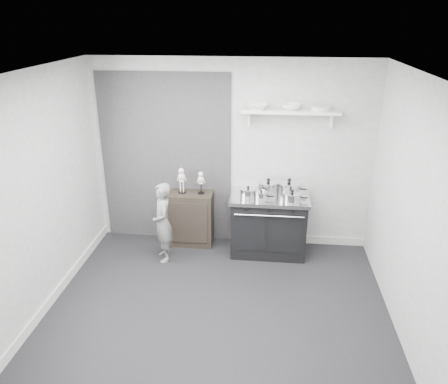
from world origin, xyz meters
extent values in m
plane|color=black|center=(0.00, 0.00, 0.00)|extent=(4.00, 4.00, 0.00)
cube|color=#A4A4A2|center=(0.00, 1.80, 1.35)|extent=(4.00, 0.02, 2.70)
cube|color=#A4A4A2|center=(0.00, -1.80, 1.35)|extent=(4.00, 0.02, 2.70)
cube|color=#A4A4A2|center=(-2.00, 0.00, 1.35)|extent=(0.02, 3.60, 2.70)
cube|color=#A4A4A2|center=(2.00, 0.00, 1.35)|extent=(0.02, 3.60, 2.70)
cube|color=silver|center=(0.00, 0.00, 2.70)|extent=(4.00, 3.60, 0.02)
cube|color=black|center=(-0.95, 1.79, 1.25)|extent=(1.90, 0.02, 2.50)
cube|color=silver|center=(1.00, 1.78, 0.06)|extent=(2.00, 0.03, 0.12)
cube|color=silver|center=(-1.98, 0.00, 0.06)|extent=(0.03, 3.60, 0.12)
cube|color=white|center=(0.80, 1.67, 2.02)|extent=(1.30, 0.26, 0.04)
cube|color=white|center=(0.25, 1.74, 1.90)|extent=(0.03, 0.12, 0.20)
cube|color=white|center=(1.35, 1.74, 1.90)|extent=(0.03, 0.12, 0.20)
cube|color=black|center=(0.57, 1.48, 0.41)|extent=(1.04, 0.62, 0.83)
cube|color=silver|center=(0.57, 1.48, 0.85)|extent=(1.10, 0.66, 0.05)
cube|color=black|center=(0.32, 1.17, 0.44)|extent=(0.44, 0.02, 0.54)
cube|color=black|center=(0.82, 1.17, 0.44)|extent=(0.44, 0.02, 0.54)
cylinder|color=silver|center=(0.57, 1.14, 0.73)|extent=(0.93, 0.02, 0.02)
cylinder|color=black|center=(0.26, 1.15, 0.81)|extent=(0.04, 0.03, 0.04)
cylinder|color=black|center=(0.57, 1.15, 0.81)|extent=(0.04, 0.03, 0.04)
cylinder|color=black|center=(0.88, 1.15, 0.81)|extent=(0.04, 0.03, 0.04)
cube|color=black|center=(-0.56, 1.61, 0.41)|extent=(0.63, 0.36, 0.81)
imported|color=slate|center=(-0.87, 1.11, 0.57)|extent=(0.41, 0.49, 1.14)
cylinder|color=silver|center=(0.27, 1.37, 0.94)|extent=(0.21, 0.21, 0.12)
cylinder|color=silver|center=(0.27, 1.37, 1.01)|extent=(0.22, 0.22, 0.02)
sphere|color=black|center=(0.27, 1.37, 1.03)|extent=(0.04, 0.04, 0.04)
cylinder|color=black|center=(0.42, 1.37, 0.94)|extent=(0.10, 0.02, 0.02)
cylinder|color=silver|center=(0.55, 1.58, 0.95)|extent=(0.29, 0.29, 0.15)
cylinder|color=silver|center=(0.55, 1.58, 1.04)|extent=(0.30, 0.30, 0.02)
sphere|color=black|center=(0.55, 1.58, 1.07)|extent=(0.05, 0.05, 0.05)
cylinder|color=black|center=(0.73, 1.58, 0.95)|extent=(0.10, 0.02, 0.02)
cylinder|color=silver|center=(0.83, 1.56, 0.96)|extent=(0.32, 0.32, 0.16)
cylinder|color=silver|center=(0.83, 1.56, 1.05)|extent=(0.33, 0.33, 0.02)
sphere|color=black|center=(0.83, 1.56, 1.09)|extent=(0.06, 0.06, 0.06)
cylinder|color=black|center=(1.03, 1.56, 0.96)|extent=(0.10, 0.02, 0.02)
cylinder|color=silver|center=(0.87, 1.31, 0.93)|extent=(0.25, 0.25, 0.11)
cylinder|color=silver|center=(0.87, 1.31, 1.00)|extent=(0.25, 0.25, 0.01)
sphere|color=black|center=(0.87, 1.31, 1.03)|extent=(0.04, 0.04, 0.04)
cylinder|color=black|center=(1.03, 1.31, 0.93)|extent=(0.10, 0.02, 0.02)
cylinder|color=silver|center=(0.45, 1.33, 0.93)|extent=(0.17, 0.17, 0.10)
cylinder|color=silver|center=(0.45, 1.33, 0.99)|extent=(0.18, 0.18, 0.01)
sphere|color=black|center=(0.45, 1.33, 1.01)|extent=(0.03, 0.03, 0.03)
cylinder|color=black|center=(0.58, 1.33, 0.93)|extent=(0.10, 0.02, 0.02)
imported|color=white|center=(0.35, 1.67, 2.08)|extent=(0.31, 0.31, 0.08)
imported|color=white|center=(0.80, 1.67, 2.08)|extent=(0.26, 0.26, 0.08)
cylinder|color=silver|center=(1.19, 1.67, 2.07)|extent=(0.26, 0.26, 0.06)
camera|label=1|loc=(0.52, -4.14, 3.23)|focal=35.00mm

